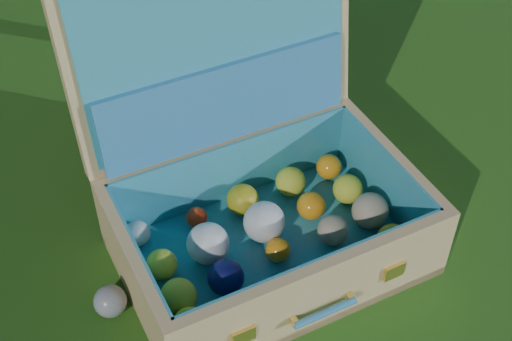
# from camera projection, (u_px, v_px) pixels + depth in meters

# --- Properties ---
(ground) EXTENTS (60.00, 60.00, 0.00)m
(ground) POSITION_uv_depth(u_px,v_px,m) (272.00, 243.00, 1.62)
(ground) COLOR #215114
(ground) RESTS_ON ground
(stray_ball) EXTENTS (0.07, 0.07, 0.07)m
(stray_ball) POSITION_uv_depth(u_px,v_px,m) (110.00, 301.00, 1.46)
(stray_ball) COLOR teal
(stray_ball) RESTS_ON ground
(suitcase) EXTENTS (0.68, 0.59, 0.61)m
(suitcase) POSITION_uv_depth(u_px,v_px,m) (253.00, 178.00, 1.53)
(suitcase) COLOR tan
(suitcase) RESTS_ON ground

